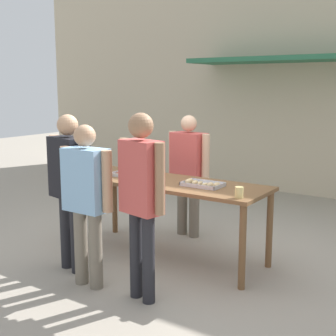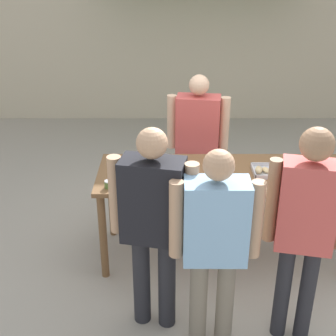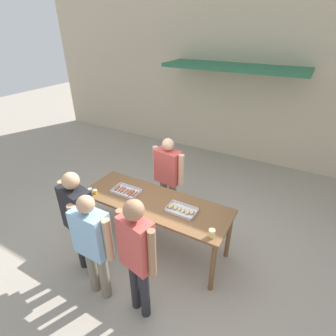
{
  "view_description": "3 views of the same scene",
  "coord_description": "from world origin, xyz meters",
  "px_view_note": "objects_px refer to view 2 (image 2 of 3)",
  "views": [
    {
      "loc": [
        2.92,
        -4.32,
        1.98
      ],
      "look_at": [
        0.0,
        0.0,
        1.05
      ],
      "focal_mm": 50.0,
      "sensor_mm": 36.0,
      "label": 1
    },
    {
      "loc": [
        -0.52,
        -3.82,
        2.79
      ],
      "look_at": [
        -0.53,
        -0.01,
        0.95
      ],
      "focal_mm": 50.0,
      "sensor_mm": 36.0,
      "label": 2
    },
    {
      "loc": [
        1.75,
        -2.72,
        3.28
      ],
      "look_at": [
        -0.21,
        0.79,
        1.04
      ],
      "focal_mm": 28.0,
      "sensor_mm": 36.0,
      "label": 3
    }
  ],
  "objects_px": {
    "food_tray_sausages": "(168,172)",
    "condiment_jar_ketchup": "(121,184)",
    "food_tray_buns": "(276,171)",
    "person_server_behind_table": "(198,136)",
    "person_customer_with_cup": "(306,221)",
    "person_customer_waiting_in_line": "(216,237)",
    "person_customer_holding_hotdog": "(154,217)",
    "condiment_jar_mustard": "(109,184)"
  },
  "relations": [
    {
      "from": "food_tray_buns",
      "to": "person_server_behind_table",
      "type": "distance_m",
      "value": 1.04
    },
    {
      "from": "condiment_jar_mustard",
      "to": "person_customer_with_cup",
      "type": "relative_size",
      "value": 0.04
    },
    {
      "from": "condiment_jar_mustard",
      "to": "person_server_behind_table",
      "type": "distance_m",
      "value": 1.36
    },
    {
      "from": "food_tray_buns",
      "to": "person_customer_holding_hotdog",
      "type": "bearing_deg",
      "value": -140.33
    },
    {
      "from": "food_tray_buns",
      "to": "condiment_jar_ketchup",
      "type": "distance_m",
      "value": 1.42
    },
    {
      "from": "condiment_jar_ketchup",
      "to": "person_customer_waiting_in_line",
      "type": "xyz_separation_m",
      "value": [
        0.74,
        -0.83,
        0.02
      ]
    },
    {
      "from": "food_tray_sausages",
      "to": "condiment_jar_mustard",
      "type": "xyz_separation_m",
      "value": [
        -0.5,
        -0.28,
        0.02
      ]
    },
    {
      "from": "condiment_jar_mustard",
      "to": "food_tray_buns",
      "type": "bearing_deg",
      "value": 10.68
    },
    {
      "from": "food_tray_sausages",
      "to": "person_server_behind_table",
      "type": "height_order",
      "value": "person_server_behind_table"
    },
    {
      "from": "condiment_jar_mustard",
      "to": "person_customer_holding_hotdog",
      "type": "distance_m",
      "value": 0.74
    },
    {
      "from": "condiment_jar_ketchup",
      "to": "person_server_behind_table",
      "type": "bearing_deg",
      "value": 55.85
    },
    {
      "from": "food_tray_buns",
      "to": "condiment_jar_mustard",
      "type": "height_order",
      "value": "same"
    },
    {
      "from": "condiment_jar_mustard",
      "to": "person_server_behind_table",
      "type": "bearing_deg",
      "value": 52.76
    },
    {
      "from": "condiment_jar_ketchup",
      "to": "food_tray_buns",
      "type": "bearing_deg",
      "value": 10.97
    },
    {
      "from": "food_tray_sausages",
      "to": "food_tray_buns",
      "type": "distance_m",
      "value": 0.98
    },
    {
      "from": "condiment_jar_ketchup",
      "to": "person_server_behind_table",
      "type": "height_order",
      "value": "person_server_behind_table"
    },
    {
      "from": "person_server_behind_table",
      "to": "person_customer_holding_hotdog",
      "type": "distance_m",
      "value": 1.75
    },
    {
      "from": "condiment_jar_ketchup",
      "to": "person_customer_waiting_in_line",
      "type": "distance_m",
      "value": 1.11
    },
    {
      "from": "condiment_jar_mustard",
      "to": "condiment_jar_ketchup",
      "type": "relative_size",
      "value": 1.0
    },
    {
      "from": "condiment_jar_mustard",
      "to": "condiment_jar_ketchup",
      "type": "bearing_deg",
      "value": 6.53
    },
    {
      "from": "condiment_jar_ketchup",
      "to": "condiment_jar_mustard",
      "type": "bearing_deg",
      "value": -173.47
    },
    {
      "from": "food_tray_buns",
      "to": "condiment_jar_mustard",
      "type": "relative_size",
      "value": 6.24
    },
    {
      "from": "condiment_jar_mustard",
      "to": "person_customer_holding_hotdog",
      "type": "bearing_deg",
      "value": -57.22
    },
    {
      "from": "food_tray_sausages",
      "to": "person_customer_waiting_in_line",
      "type": "height_order",
      "value": "person_customer_waiting_in_line"
    },
    {
      "from": "person_customer_with_cup",
      "to": "food_tray_sausages",
      "type": "bearing_deg",
      "value": -35.79
    },
    {
      "from": "person_server_behind_table",
      "to": "person_customer_with_cup",
      "type": "relative_size",
      "value": 0.92
    },
    {
      "from": "condiment_jar_ketchup",
      "to": "person_customer_holding_hotdog",
      "type": "xyz_separation_m",
      "value": [
        0.3,
        -0.63,
        0.06
      ]
    },
    {
      "from": "food_tray_sausages",
      "to": "condiment_jar_ketchup",
      "type": "distance_m",
      "value": 0.49
    },
    {
      "from": "food_tray_buns",
      "to": "person_customer_waiting_in_line",
      "type": "relative_size",
      "value": 0.27
    },
    {
      "from": "condiment_jar_ketchup",
      "to": "person_customer_with_cup",
      "type": "distance_m",
      "value": 1.58
    },
    {
      "from": "food_tray_sausages",
      "to": "person_customer_with_cup",
      "type": "distance_m",
      "value": 1.43
    },
    {
      "from": "person_customer_holding_hotdog",
      "to": "person_server_behind_table",
      "type": "bearing_deg",
      "value": -92.1
    },
    {
      "from": "condiment_jar_mustard",
      "to": "person_server_behind_table",
      "type": "height_order",
      "value": "person_server_behind_table"
    },
    {
      "from": "condiment_jar_mustard",
      "to": "person_customer_waiting_in_line",
      "type": "relative_size",
      "value": 0.04
    },
    {
      "from": "person_customer_holding_hotdog",
      "to": "food_tray_sausages",
      "type": "bearing_deg",
      "value": -84.65
    },
    {
      "from": "condiment_jar_ketchup",
      "to": "person_customer_waiting_in_line",
      "type": "height_order",
      "value": "person_customer_waiting_in_line"
    },
    {
      "from": "food_tray_sausages",
      "to": "person_server_behind_table",
      "type": "xyz_separation_m",
      "value": [
        0.32,
        0.8,
        0.03
      ]
    },
    {
      "from": "person_customer_waiting_in_line",
      "to": "condiment_jar_ketchup",
      "type": "bearing_deg",
      "value": -48.17
    },
    {
      "from": "condiment_jar_mustard",
      "to": "person_customer_holding_hotdog",
      "type": "xyz_separation_m",
      "value": [
        0.4,
        -0.62,
        0.06
      ]
    },
    {
      "from": "food_tray_sausages",
      "to": "condiment_jar_ketchup",
      "type": "relative_size",
      "value": 6.35
    },
    {
      "from": "person_customer_waiting_in_line",
      "to": "food_tray_sausages",
      "type": "bearing_deg",
      "value": -72.96
    },
    {
      "from": "condiment_jar_ketchup",
      "to": "person_server_behind_table",
      "type": "xyz_separation_m",
      "value": [
        0.73,
        1.07,
        0.01
      ]
    }
  ]
}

